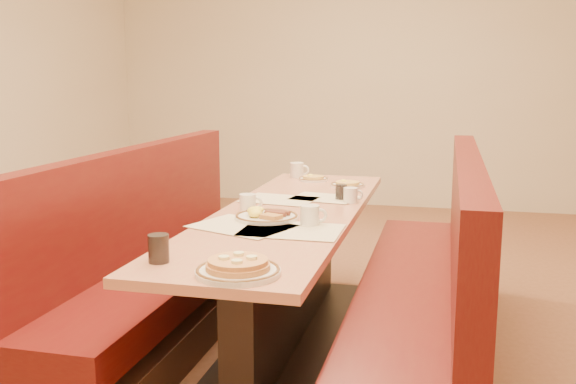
% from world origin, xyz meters
% --- Properties ---
extents(ground, '(8.00, 8.00, 0.00)m').
position_xyz_m(ground, '(0.00, 0.00, 0.00)').
color(ground, '#9E6647').
rests_on(ground, ground).
extents(diner_table, '(0.70, 2.50, 0.75)m').
position_xyz_m(diner_table, '(0.00, 0.00, 0.37)').
color(diner_table, black).
rests_on(diner_table, ground).
extents(booth_left, '(0.55, 2.50, 1.05)m').
position_xyz_m(booth_left, '(-0.73, 0.00, 0.36)').
color(booth_left, '#4C3326').
rests_on(booth_left, ground).
extents(booth_right, '(0.55, 2.50, 1.05)m').
position_xyz_m(booth_right, '(0.73, 0.00, 0.36)').
color(booth_right, '#4C3326').
rests_on(booth_right, ground).
extents(placemat_near_left, '(0.53, 0.46, 0.00)m').
position_xyz_m(placemat_near_left, '(-0.12, -0.40, 0.75)').
color(placemat_near_left, beige).
rests_on(placemat_near_left, diner_table).
extents(placemat_near_right, '(0.45, 0.34, 0.00)m').
position_xyz_m(placemat_near_right, '(0.12, -0.42, 0.75)').
color(placemat_near_right, beige).
rests_on(placemat_near_right, diner_table).
extents(placemat_far_left, '(0.43, 0.34, 0.00)m').
position_xyz_m(placemat_far_left, '(-0.12, 0.27, 0.75)').
color(placemat_far_left, beige).
rests_on(placemat_far_left, diner_table).
extents(placemat_far_right, '(0.39, 0.32, 0.00)m').
position_xyz_m(placemat_far_right, '(0.12, 0.38, 0.75)').
color(placemat_far_right, beige).
rests_on(placemat_far_right, diner_table).
extents(pancake_plate, '(0.30, 0.30, 0.07)m').
position_xyz_m(pancake_plate, '(0.09, -1.10, 0.77)').
color(pancake_plate, white).
rests_on(pancake_plate, diner_table).
extents(eggs_plate, '(0.31, 0.31, 0.06)m').
position_xyz_m(eggs_plate, '(-0.06, -0.23, 0.77)').
color(eggs_plate, white).
rests_on(eggs_plate, diner_table).
extents(extra_plate_mid, '(0.22, 0.22, 0.04)m').
position_xyz_m(extra_plate_mid, '(0.19, 0.80, 0.76)').
color(extra_plate_mid, white).
rests_on(extra_plate_mid, diner_table).
extents(extra_plate_far, '(0.20, 0.20, 0.04)m').
position_xyz_m(extra_plate_far, '(-0.07, 0.99, 0.76)').
color(extra_plate_far, white).
rests_on(extra_plate_far, diner_table).
extents(coffee_mug_a, '(0.13, 0.09, 0.10)m').
position_xyz_m(coffee_mug_a, '(0.18, -0.30, 0.80)').
color(coffee_mug_a, white).
rests_on(coffee_mug_a, diner_table).
extents(coffee_mug_b, '(0.12, 0.08, 0.09)m').
position_xyz_m(coffee_mug_b, '(-0.20, -0.07, 0.80)').
color(coffee_mug_b, white).
rests_on(coffee_mug_b, diner_table).
extents(coffee_mug_c, '(0.11, 0.08, 0.08)m').
position_xyz_m(coffee_mug_c, '(0.28, 0.30, 0.79)').
color(coffee_mug_c, white).
rests_on(coffee_mug_c, diner_table).
extents(coffee_mug_d, '(0.13, 0.09, 0.10)m').
position_xyz_m(coffee_mug_d, '(-0.21, 1.10, 0.80)').
color(coffee_mug_d, white).
rests_on(coffee_mug_d, diner_table).
extents(soda_tumbler_near, '(0.08, 0.08, 0.11)m').
position_xyz_m(soda_tumbler_near, '(-0.24, -1.03, 0.80)').
color(soda_tumbler_near, black).
rests_on(soda_tumbler_near, diner_table).
extents(soda_tumbler_mid, '(0.06, 0.06, 0.09)m').
position_xyz_m(soda_tumbler_mid, '(0.22, 0.36, 0.79)').
color(soda_tumbler_mid, black).
rests_on(soda_tumbler_mid, diner_table).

